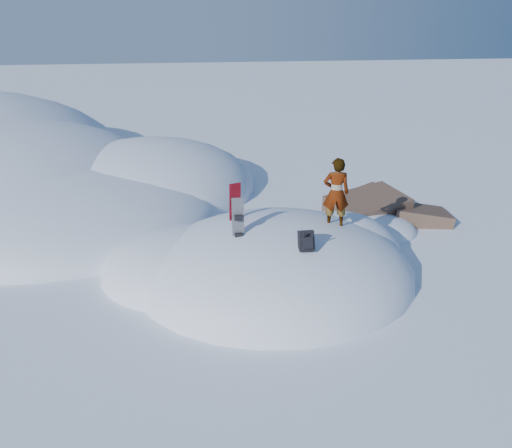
{
  "coord_description": "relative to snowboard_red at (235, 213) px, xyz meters",
  "views": [
    {
      "loc": [
        -2.14,
        -10.93,
        6.17
      ],
      "look_at": [
        -0.48,
        0.3,
        1.36
      ],
      "focal_mm": 35.0,
      "sensor_mm": 36.0,
      "label": 1
    }
  ],
  "objects": [
    {
      "name": "backpack",
      "position": [
        1.38,
        -1.8,
        -0.04
      ],
      "size": [
        0.33,
        0.43,
        0.55
      ],
      "rotation": [
        0.0,
        0.0,
        -0.01
      ],
      "color": "black",
      "rests_on": "snow_mound"
    },
    {
      "name": "rock_outcrop",
      "position": [
        4.69,
        2.46,
        -1.58
      ],
      "size": [
        4.68,
        4.41,
        1.68
      ],
      "color": "brown",
      "rests_on": "ground"
    },
    {
      "name": "person",
      "position": [
        2.41,
        -0.49,
        0.57
      ],
      "size": [
        0.7,
        0.53,
        1.75
      ],
      "primitive_type": "imported",
      "rotation": [
        0.0,
        0.0,
        2.96
      ],
      "color": "slate",
      "rests_on": "snow_mound"
    },
    {
      "name": "snowboard_red",
      "position": [
        0.0,
        0.0,
        0.0
      ],
      "size": [
        0.32,
        0.24,
        1.59
      ],
      "rotation": [
        0.0,
        0.0,
        0.31
      ],
      "color": "red",
      "rests_on": "snow_mound"
    },
    {
      "name": "snow_mound",
      "position": [
        0.8,
        -0.31,
        -1.59
      ],
      "size": [
        8.0,
        6.0,
        3.0
      ],
      "color": "silver",
      "rests_on": "ground"
    },
    {
      "name": "ground",
      "position": [
        0.97,
        -0.55,
        -1.59
      ],
      "size": [
        120.0,
        120.0,
        0.0
      ],
      "primitive_type": "plane",
      "color": "white",
      "rests_on": "ground"
    },
    {
      "name": "gear_pile",
      "position": [
        -1.45,
        -1.31,
        -1.47
      ],
      "size": [
        0.96,
        0.86,
        0.25
      ],
      "rotation": [
        0.0,
        0.0,
        0.84
      ],
      "color": "black",
      "rests_on": "ground"
    },
    {
      "name": "snowboard_dark",
      "position": [
        -0.03,
        -0.97,
        -0.0
      ],
      "size": [
        0.28,
        0.17,
        1.49
      ],
      "rotation": [
        0.0,
        0.0,
        0.02
      ],
      "color": "black",
      "rests_on": "snow_mound"
    }
  ]
}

